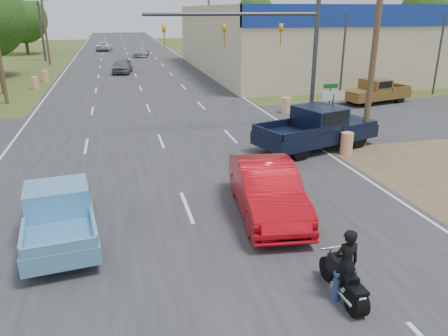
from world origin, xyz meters
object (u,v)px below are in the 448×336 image
object	(u,v)px
navy_pickup	(319,128)
distant_car_white	(104,46)
blue_pickup	(59,211)
rider	(346,267)
distant_car_silver	(141,52)
motorcycle	(345,284)
red_convertible	(267,190)
brown_pickup	(374,91)
distant_car_grey	(122,66)

from	to	relation	value
navy_pickup	distant_car_white	distance (m)	57.52
blue_pickup	navy_pickup	size ratio (longest dim) A/B	0.79
rider	distant_car_silver	size ratio (longest dim) A/B	0.36
motorcycle	blue_pickup	distance (m)	8.01
red_convertible	blue_pickup	bearing A→B (deg)	-173.88
red_convertible	motorcycle	world-z (taller)	red_convertible
brown_pickup	distant_car_grey	world-z (taller)	brown_pickup
distant_car_grey	distant_car_white	bearing A→B (deg)	103.76
motorcycle	blue_pickup	size ratio (longest dim) A/B	0.39
rider	distant_car_white	bearing A→B (deg)	-86.29
blue_pickup	distant_car_silver	xyz separation A→B (m)	(5.64, 52.06, -0.13)
distant_car_silver	distant_car_white	world-z (taller)	distant_car_silver
brown_pickup	distant_car_silver	xyz separation A→B (m)	(-13.74, 37.06, -0.17)
brown_pickup	distant_car_silver	size ratio (longest dim) A/B	1.15
motorcycle	distant_car_white	bearing A→B (deg)	93.71
red_convertible	navy_pickup	bearing A→B (deg)	59.39
motorcycle	navy_pickup	world-z (taller)	navy_pickup
navy_pickup	distant_car_silver	size ratio (longest dim) A/B	1.36
motorcycle	distant_car_white	world-z (taller)	distant_car_white
rider	brown_pickup	distance (m)	23.49
brown_pickup	rider	bearing A→B (deg)	132.37
red_convertible	motorcycle	xyz separation A→B (m)	(0.25, -4.64, -0.40)
red_convertible	blue_pickup	xyz separation A→B (m)	(-6.25, 0.04, -0.03)
motorcycle	navy_pickup	bearing A→B (deg)	66.30
navy_pickup	brown_pickup	bearing A→B (deg)	118.79
distant_car_silver	rider	bearing A→B (deg)	-80.21
motorcycle	red_convertible	bearing A→B (deg)	91.70
distant_car_grey	distant_car_silver	world-z (taller)	distant_car_grey
distant_car_white	brown_pickup	bearing A→B (deg)	118.96
motorcycle	distant_car_silver	world-z (taller)	distant_car_silver
distant_car_grey	distant_car_white	distance (m)	27.82
navy_pickup	distant_car_grey	bearing A→B (deg)	178.58
navy_pickup	distant_car_grey	world-z (taller)	navy_pickup
red_convertible	rider	xyz separation A→B (m)	(0.25, -4.60, -0.00)
motorcycle	brown_pickup	bearing A→B (deg)	55.45
distant_car_silver	distant_car_grey	bearing A→B (deg)	-91.03
brown_pickup	distant_car_grey	distance (m)	26.09
distant_car_silver	navy_pickup	bearing A→B (deg)	-74.44
motorcycle	distant_car_silver	xyz separation A→B (m)	(-0.86, 56.74, 0.24)
rider	brown_pickup	bearing A→B (deg)	-124.61
brown_pickup	red_convertible	bearing A→B (deg)	124.51
navy_pickup	distant_car_white	xyz separation A→B (m)	(-10.43, 56.56, -0.33)
blue_pickup	distant_car_grey	xyz separation A→B (m)	(2.64, 35.02, -0.07)
motorcycle	navy_pickup	size ratio (longest dim) A/B	0.31
rider	motorcycle	bearing A→B (deg)	90.00
rider	blue_pickup	xyz separation A→B (m)	(-6.49, 4.64, -0.03)
rider	blue_pickup	bearing A→B (deg)	-36.91
blue_pickup	navy_pickup	world-z (taller)	navy_pickup
navy_pickup	distant_car_grey	xyz separation A→B (m)	(-8.32, 28.82, -0.25)
navy_pickup	distant_car_white	size ratio (longest dim) A/B	1.34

